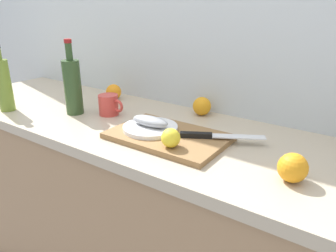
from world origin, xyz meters
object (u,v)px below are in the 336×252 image
cutting_board (168,136)px  wine_bottle (73,86)px  lemon_0 (171,138)px  orange_0 (293,168)px  coffee_mug_0 (109,105)px  fish_fillet (150,121)px  olive_oil_bottle (4,84)px  white_plate (150,128)px  chef_knife (211,136)px

cutting_board → wine_bottle: 0.51m
lemon_0 → orange_0: bearing=6.2°
wine_bottle → coffee_mug_0: bearing=27.6°
wine_bottle → coffee_mug_0: wine_bottle is taller
lemon_0 → fish_fillet: bearing=150.8°
olive_oil_bottle → wine_bottle: size_ratio=0.92×
fish_fillet → cutting_board: bearing=2.1°
lemon_0 → wine_bottle: size_ratio=0.20×
white_plate → olive_oil_bottle: (-0.70, -0.14, 0.09)m
cutting_board → wine_bottle: (-0.50, 0.00, 0.11)m
cutting_board → olive_oil_bottle: 0.80m
coffee_mug_0 → white_plate: bearing=-15.4°
cutting_board → orange_0: orange_0 is taller
cutting_board → lemon_0: (0.07, -0.08, 0.04)m
fish_fillet → chef_knife: (0.22, 0.06, -0.02)m
cutting_board → lemon_0: size_ratio=6.56×
wine_bottle → orange_0: size_ratio=3.89×
fish_fillet → coffee_mug_0: 0.29m
orange_0 → fish_fillet: bearing=175.4°
fish_fillet → lemon_0: bearing=-29.2°
chef_knife → wine_bottle: bearing=155.5°
white_plate → coffee_mug_0: 0.29m
lemon_0 → orange_0: (0.37, 0.04, -0.01)m
white_plate → fish_fillet: fish_fillet is taller
coffee_mug_0 → lemon_0: bearing=-20.4°
cutting_board → olive_oil_bottle: size_ratio=1.42×
coffee_mug_0 → orange_0: coffee_mug_0 is taller
cutting_board → white_plate: (-0.08, -0.00, 0.02)m
lemon_0 → orange_0: lemon_0 is taller
white_plate → chef_knife: size_ratio=0.75×
chef_knife → olive_oil_bottle: size_ratio=0.92×
cutting_board → coffee_mug_0: size_ratio=3.32×
fish_fillet → lemon_0: lemon_0 is taller
fish_fillet → wine_bottle: size_ratio=0.47×
olive_oil_bottle → chef_knife: bearing=12.0°
wine_bottle → coffee_mug_0: size_ratio=2.55×
cutting_board → chef_knife: bearing=20.7°
coffee_mug_0 → chef_knife: bearing=-2.3°
wine_bottle → coffee_mug_0: (0.14, 0.07, -0.08)m
white_plate → chef_knife: (0.22, 0.06, 0.00)m
fish_fillet → orange_0: bearing=-4.6°
olive_oil_bottle → coffee_mug_0: size_ratio=2.34×
wine_bottle → cutting_board: bearing=-0.4°
chef_knife → coffee_mug_0: bearing=148.6°
white_plate → olive_oil_bottle: bearing=-168.8°
lemon_0 → wine_bottle: 0.58m
fish_fillet → olive_oil_bottle: olive_oil_bottle is taller
white_plate → orange_0: 0.52m
chef_knife → fish_fillet: bearing=165.5°
white_plate → lemon_0: (0.15, -0.08, 0.02)m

